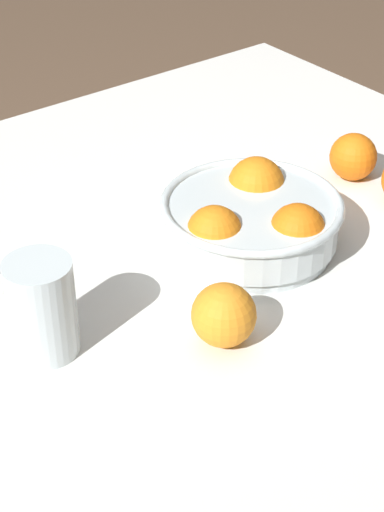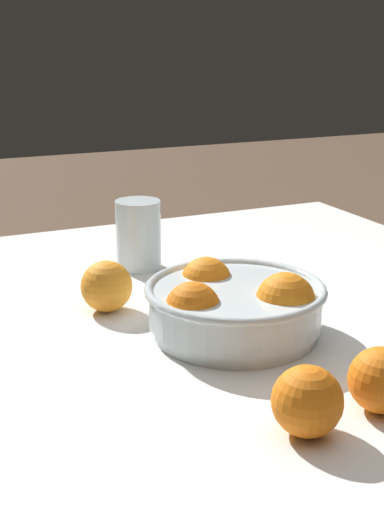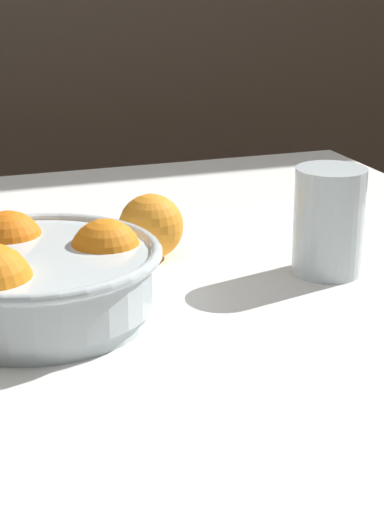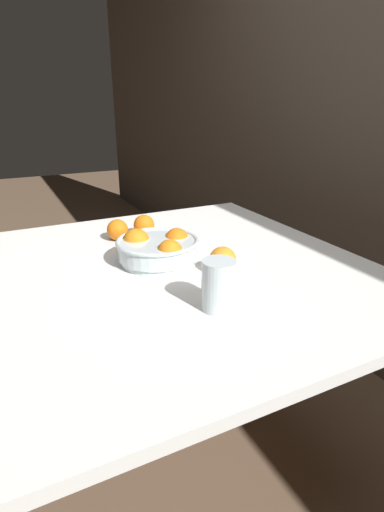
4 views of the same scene
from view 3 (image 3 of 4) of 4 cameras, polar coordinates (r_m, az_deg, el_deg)
dining_table at (r=0.93m, az=-6.58°, el=-7.16°), size 1.18×1.17×0.73m
fruit_bowl at (r=0.87m, az=-10.32°, el=-1.32°), size 0.25×0.25×0.10m
juice_glass at (r=0.99m, az=9.09°, el=1.92°), size 0.08×0.08×0.12m
orange_loose_aside at (r=1.03m, az=-2.75°, el=1.99°), size 0.08×0.08×0.08m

